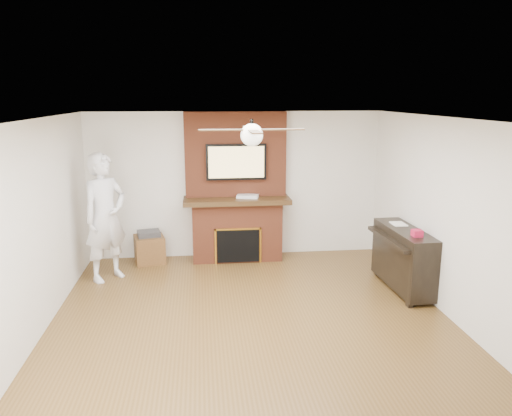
{
  "coord_description": "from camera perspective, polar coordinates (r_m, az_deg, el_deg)",
  "views": [
    {
      "loc": [
        -0.6,
        -5.71,
        2.77
      ],
      "look_at": [
        0.15,
        0.9,
        1.25
      ],
      "focal_mm": 35.0,
      "sensor_mm": 36.0,
      "label": 1
    }
  ],
  "objects": [
    {
      "name": "person",
      "position": [
        7.81,
        -16.83,
        -1.03
      ],
      "size": [
        0.84,
        0.84,
        1.95
      ],
      "primitive_type": "imported",
      "rotation": [
        0.0,
        0.0,
        0.77
      ],
      "color": "silver",
      "rests_on": "ground"
    },
    {
      "name": "candle_cream",
      "position": [
        8.48,
        -1.94,
        -5.81
      ],
      "size": [
        0.08,
        0.08,
        0.12
      ],
      "primitive_type": "cylinder",
      "color": "beige",
      "rests_on": "ground"
    },
    {
      "name": "piano",
      "position": [
        7.51,
        16.48,
        -5.42
      ],
      "size": [
        0.56,
        1.4,
        0.99
      ],
      "rotation": [
        0.0,
        0.0,
        0.04
      ],
      "color": "black",
      "rests_on": "ground"
    },
    {
      "name": "candle_orange",
      "position": [
        8.53,
        -2.77,
        -5.68
      ],
      "size": [
        0.07,
        0.07,
        0.13
      ],
      "primitive_type": "cylinder",
      "color": "orange",
      "rests_on": "ground"
    },
    {
      "name": "tv",
      "position": [
        8.31,
        -2.27,
        5.28
      ],
      "size": [
        1.0,
        0.08,
        0.6
      ],
      "color": "black",
      "rests_on": "fireplace"
    },
    {
      "name": "room_shell",
      "position": [
        5.94,
        -0.46,
        -2.0
      ],
      "size": [
        5.36,
        5.86,
        2.86
      ],
      "color": "#4F3517",
      "rests_on": "ground"
    },
    {
      "name": "fireplace",
      "position": [
        8.47,
        -2.26,
        0.72
      ],
      "size": [
        1.78,
        0.64,
        2.5
      ],
      "color": "brown",
      "rests_on": "ground"
    },
    {
      "name": "side_table",
      "position": [
        8.62,
        -12.07,
        -4.46
      ],
      "size": [
        0.57,
        0.57,
        0.55
      ],
      "rotation": [
        0.0,
        0.0,
        0.23
      ],
      "color": "#543418",
      "rests_on": "ground"
    },
    {
      "name": "ceiling_fan",
      "position": [
        5.76,
        -0.48,
        8.46
      ],
      "size": [
        1.21,
        1.21,
        0.31
      ],
      "color": "black",
      "rests_on": "room_shell"
    },
    {
      "name": "candle_green",
      "position": [
        8.51,
        -2.46,
        -5.84
      ],
      "size": [
        0.06,
        0.06,
        0.1
      ],
      "primitive_type": "cylinder",
      "color": "#40762F",
      "rests_on": "ground"
    },
    {
      "name": "cable_box",
      "position": [
        8.37,
        -0.96,
        1.35
      ],
      "size": [
        0.39,
        0.28,
        0.05
      ],
      "primitive_type": "cube",
      "rotation": [
        0.0,
        0.0,
        -0.25
      ],
      "color": "silver",
      "rests_on": "fireplace"
    },
    {
      "name": "candle_blue",
      "position": [
        8.51,
        -0.35,
        -5.86
      ],
      "size": [
        0.06,
        0.06,
        0.09
      ],
      "primitive_type": "cylinder",
      "color": "#3760A5",
      "rests_on": "ground"
    }
  ]
}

